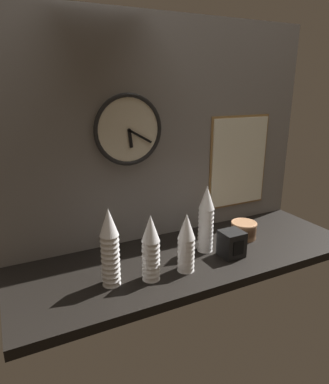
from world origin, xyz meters
TOP-DOWN VIEW (x-y plane):
  - ground_plane at (0.00, 0.00)m, footprint 1.60×0.56m
  - wall_tiled_back at (0.00, 0.27)m, footprint 1.60×0.03m
  - cup_stack_center_right at (0.08, -0.00)m, footprint 0.07×0.07m
  - cup_stack_center at (-0.09, -0.12)m, footprint 0.07×0.07m
  - cup_stack_center_left at (-0.25, -0.11)m, footprint 0.07×0.07m
  - cup_stack_left at (-0.40, -0.08)m, footprint 0.07×0.07m
  - bowl_stack_right at (0.33, 0.03)m, footprint 0.13×0.13m
  - wall_clock at (-0.20, 0.23)m, footprint 0.32×0.03m
  - menu_board at (0.44, 0.24)m, footprint 0.38×0.01m
  - napkin_dispenser at (0.16, -0.10)m, footprint 0.10×0.10m

SIDE VIEW (x-z plane):
  - ground_plane at x=0.00m, z-range -0.04..0.00m
  - bowl_stack_right at x=0.33m, z-range 0.00..0.09m
  - napkin_dispenser at x=0.16m, z-range 0.00..0.12m
  - cup_stack_center at x=-0.09m, z-range 0.00..0.25m
  - cup_stack_center_left at x=-0.25m, z-range 0.00..0.27m
  - cup_stack_center_right at x=0.08m, z-range 0.00..0.32m
  - cup_stack_left at x=-0.40m, z-range 0.00..0.32m
  - menu_board at x=0.44m, z-range 0.09..0.59m
  - wall_tiled_back at x=0.00m, z-range 0.00..1.05m
  - wall_clock at x=-0.20m, z-range 0.39..0.71m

